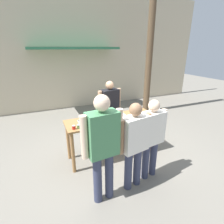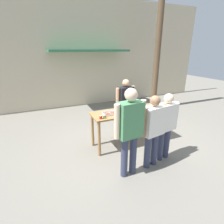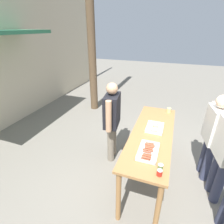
{
  "view_description": "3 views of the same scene",
  "coord_description": "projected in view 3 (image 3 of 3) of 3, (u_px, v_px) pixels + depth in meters",
  "views": [
    {
      "loc": [
        -1.43,
        -3.29,
        2.42
      ],
      "look_at": [
        0.0,
        0.0,
        1.09
      ],
      "focal_mm": 28.0,
      "sensor_mm": 36.0,
      "label": 1
    },
    {
      "loc": [
        -2.16,
        -3.74,
        2.47
      ],
      "look_at": [
        -0.52,
        -0.02,
        0.99
      ],
      "focal_mm": 28.0,
      "sensor_mm": 36.0,
      "label": 2
    },
    {
      "loc": [
        -2.5,
        -0.21,
        2.49
      ],
      "look_at": [
        0.28,
        0.8,
        1.05
      ],
      "focal_mm": 28.0,
      "sensor_mm": 36.0,
      "label": 3
    }
  ],
  "objects": [
    {
      "name": "food_tray_buns",
      "position": [
        155.0,
        128.0,
        2.95
      ],
      "size": [
        0.38,
        0.28,
        0.06
      ],
      "color": "silver",
      "rests_on": "serving_table"
    },
    {
      "name": "serving_table",
      "position": [
        151.0,
        140.0,
        2.91
      ],
      "size": [
        2.05,
        0.65,
        0.94
      ],
      "color": "olive",
      "rests_on": "ground"
    },
    {
      "name": "food_tray_sausages",
      "position": [
        148.0,
        151.0,
        2.4
      ],
      "size": [
        0.45,
        0.26,
        0.04
      ],
      "color": "silver",
      "rests_on": "serving_table"
    },
    {
      "name": "person_customer_with_cup",
      "position": [
        214.0,
        132.0,
        2.88
      ],
      "size": [
        0.64,
        0.31,
        1.58
      ],
      "rotation": [
        0.0,
        0.0,
        3.29
      ],
      "color": "#333851",
      "rests_on": "ground"
    },
    {
      "name": "condiment_jar_mustard",
      "position": [
        160.0,
        173.0,
        2.02
      ],
      "size": [
        0.07,
        0.07,
        0.08
      ],
      "color": "#B22319",
      "rests_on": "serving_table"
    },
    {
      "name": "person_server_behind_table",
      "position": [
        112.0,
        117.0,
        3.33
      ],
      "size": [
        0.66,
        0.32,
        1.62
      ],
      "rotation": [
        0.0,
        0.0,
        0.14
      ],
      "color": "#756B5B",
      "rests_on": "ground"
    },
    {
      "name": "ground_plane",
      "position": [
        147.0,
        175.0,
        3.26
      ],
      "size": [
        24.0,
        24.0,
        0.0
      ],
      "primitive_type": "plane",
      "color": "slate"
    },
    {
      "name": "beer_cup",
      "position": [
        169.0,
        110.0,
        3.52
      ],
      "size": [
        0.08,
        0.08,
        0.09
      ],
      "color": "#DBC67A",
      "rests_on": "serving_table"
    },
    {
      "name": "condiment_jar_ketchup",
      "position": [
        160.0,
        167.0,
        2.09
      ],
      "size": [
        0.07,
        0.07,
        0.08
      ],
      "color": "#567A38",
      "rests_on": "serving_table"
    }
  ]
}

